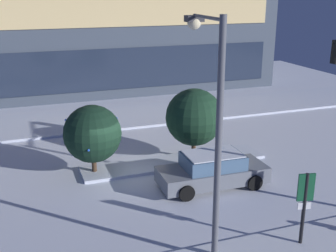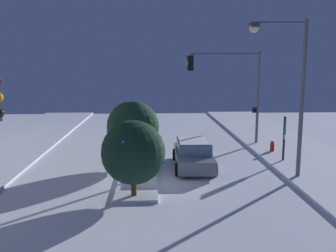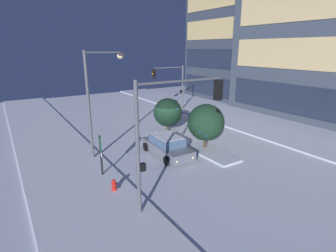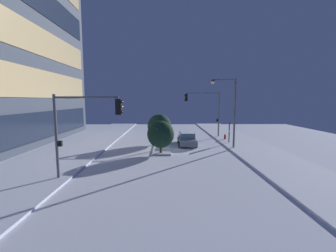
{
  "view_description": "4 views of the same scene",
  "coord_description": "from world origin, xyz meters",
  "px_view_note": "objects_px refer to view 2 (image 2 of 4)",
  "views": [
    {
      "loc": [
        -3.93,
        -17.49,
        8.06
      ],
      "look_at": [
        2.09,
        -0.82,
        2.43
      ],
      "focal_mm": 45.96,
      "sensor_mm": 36.0,
      "label": 1
    },
    {
      "loc": [
        -15.38,
        -0.03,
        5.4
      ],
      "look_at": [
        0.3,
        -0.77,
        2.8
      ],
      "focal_mm": 39.34,
      "sensor_mm": 36.0,
      "label": 2
    },
    {
      "loc": [
        18.93,
        -12.01,
        7.56
      ],
      "look_at": [
        1.39,
        -0.78,
        1.45
      ],
      "focal_mm": 28.43,
      "sensor_mm": 36.0,
      "label": 3
    },
    {
      "loc": [
        -22.18,
        0.28,
        5.18
      ],
      "look_at": [
        1.03,
        -0.05,
        2.5
      ],
      "focal_mm": 24.03,
      "sensor_mm": 36.0,
      "label": 4
    }
  ],
  "objects_px": {
    "fire_hydrant": "(272,147)",
    "decorated_tree_left_of_median": "(133,152)",
    "traffic_light_corner_near_right": "(231,81)",
    "street_lamp_arched": "(288,77)",
    "car_near": "(193,154)",
    "parking_info_sign": "(284,133)",
    "decorated_tree_median": "(133,127)"
  },
  "relations": [
    {
      "from": "fire_hydrant",
      "to": "decorated_tree_median",
      "type": "distance_m",
      "value": 8.96
    },
    {
      "from": "traffic_light_corner_near_right",
      "to": "fire_hydrant",
      "type": "bearing_deg",
      "value": 129.67
    },
    {
      "from": "traffic_light_corner_near_right",
      "to": "decorated_tree_left_of_median",
      "type": "height_order",
      "value": "traffic_light_corner_near_right"
    },
    {
      "from": "traffic_light_corner_near_right",
      "to": "street_lamp_arched",
      "type": "relative_size",
      "value": 0.85
    },
    {
      "from": "traffic_light_corner_near_right",
      "to": "decorated_tree_left_of_median",
      "type": "bearing_deg",
      "value": 58.69
    },
    {
      "from": "decorated_tree_median",
      "to": "decorated_tree_left_of_median",
      "type": "distance_m",
      "value": 5.03
    },
    {
      "from": "parking_info_sign",
      "to": "decorated_tree_left_of_median",
      "type": "distance_m",
      "value": 9.67
    },
    {
      "from": "street_lamp_arched",
      "to": "decorated_tree_median",
      "type": "distance_m",
      "value": 8.21
    },
    {
      "from": "decorated_tree_median",
      "to": "fire_hydrant",
      "type": "bearing_deg",
      "value": -74.03
    },
    {
      "from": "decorated_tree_left_of_median",
      "to": "car_near",
      "type": "bearing_deg",
      "value": -33.2
    },
    {
      "from": "fire_hydrant",
      "to": "parking_info_sign",
      "type": "height_order",
      "value": "parking_info_sign"
    },
    {
      "from": "car_near",
      "to": "parking_info_sign",
      "type": "height_order",
      "value": "parking_info_sign"
    },
    {
      "from": "street_lamp_arched",
      "to": "decorated_tree_median",
      "type": "relative_size",
      "value": 2.1
    },
    {
      "from": "car_near",
      "to": "decorated_tree_left_of_median",
      "type": "bearing_deg",
      "value": 148.08
    },
    {
      "from": "car_near",
      "to": "traffic_light_corner_near_right",
      "type": "height_order",
      "value": "traffic_light_corner_near_right"
    },
    {
      "from": "traffic_light_corner_near_right",
      "to": "fire_hydrant",
      "type": "xyz_separation_m",
      "value": [
        -2.56,
        -2.12,
        -3.98
      ]
    },
    {
      "from": "decorated_tree_median",
      "to": "parking_info_sign",
      "type": "bearing_deg",
      "value": -88.33
    },
    {
      "from": "parking_info_sign",
      "to": "street_lamp_arched",
      "type": "bearing_deg",
      "value": 81.55
    },
    {
      "from": "street_lamp_arched",
      "to": "parking_info_sign",
      "type": "bearing_deg",
      "value": -105.87
    },
    {
      "from": "car_near",
      "to": "street_lamp_arched",
      "type": "xyz_separation_m",
      "value": [
        -2.15,
        -4.08,
        4.15
      ]
    },
    {
      "from": "street_lamp_arched",
      "to": "decorated_tree_left_of_median",
      "type": "height_order",
      "value": "street_lamp_arched"
    },
    {
      "from": "traffic_light_corner_near_right",
      "to": "parking_info_sign",
      "type": "height_order",
      "value": "traffic_light_corner_near_right"
    },
    {
      "from": "traffic_light_corner_near_right",
      "to": "parking_info_sign",
      "type": "relative_size",
      "value": 2.43
    },
    {
      "from": "decorated_tree_median",
      "to": "decorated_tree_left_of_median",
      "type": "bearing_deg",
      "value": -177.22
    },
    {
      "from": "fire_hydrant",
      "to": "decorated_tree_left_of_median",
      "type": "relative_size",
      "value": 0.25
    },
    {
      "from": "car_near",
      "to": "traffic_light_corner_near_right",
      "type": "bearing_deg",
      "value": -28.41
    },
    {
      "from": "street_lamp_arched",
      "to": "decorated_tree_left_of_median",
      "type": "distance_m",
      "value": 7.98
    },
    {
      "from": "decorated_tree_left_of_median",
      "to": "fire_hydrant",
      "type": "bearing_deg",
      "value": -47.79
    },
    {
      "from": "fire_hydrant",
      "to": "decorated_tree_left_of_median",
      "type": "distance_m",
      "value": 11.18
    },
    {
      "from": "car_near",
      "to": "street_lamp_arched",
      "type": "distance_m",
      "value": 6.2
    },
    {
      "from": "car_near",
      "to": "fire_hydrant",
      "type": "height_order",
      "value": "car_near"
    },
    {
      "from": "car_near",
      "to": "decorated_tree_left_of_median",
      "type": "distance_m",
      "value": 5.54
    }
  ]
}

